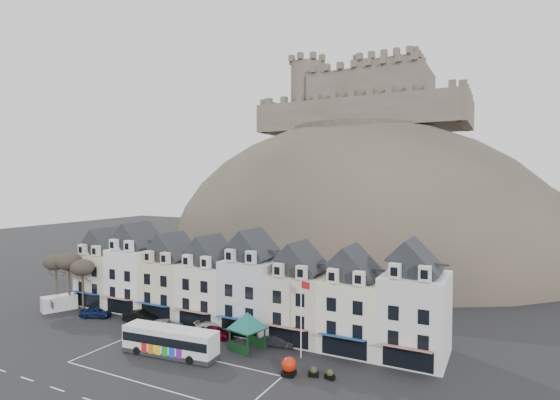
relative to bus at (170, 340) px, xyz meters
The scene contains 21 objects.
ground 4.29m from the bus, 83.41° to the right, with size 300.00×300.00×0.00m, color black.
coach_bay_markings 4.01m from the bus, 47.22° to the right, with size 22.00×7.50×0.01m, color silver.
townhouse_terrace 12.60m from the bus, 87.18° to the left, with size 54.40×9.35×11.80m.
castle_hill 65.10m from the bus, 88.50° to the left, with size 100.00×76.00×68.00m.
castle 81.66m from the bus, 89.24° to the left, with size 50.20×22.20×22.00m.
tree_left_far 29.75m from the bus, 166.98° to the left, with size 3.61×3.61×8.24m.
tree_left_mid 26.96m from the bus, 165.51° to the left, with size 3.78×3.78×8.64m.
tree_left_near 23.98m from the bus, 163.68° to the left, with size 3.43×3.43×7.84m.
bus is the anchor object (origin of this frame).
bus_shelter 8.76m from the bus, 37.76° to the left, with size 6.78×6.78×4.42m.
red_buoy 14.02m from the bus, ahead, with size 1.51×1.51×1.87m.
flagpole 14.97m from the bus, 24.58° to the left, with size 1.24×0.41×8.81m.
white_van 27.17m from the bus, 168.10° to the left, with size 3.85×5.21×2.18m.
planter_west 16.45m from the bus, ahead, with size 1.11×0.75×1.02m.
planter_east 18.10m from the bus, ahead, with size 1.08×0.70×0.99m.
car_navy 19.53m from the bus, 163.31° to the left, with size 1.76×4.38×1.49m, color #0B183B.
car_black 13.49m from the bus, 148.75° to the left, with size 1.65×4.72×1.56m, color black.
car_silver 9.03m from the bus, 134.01° to the left, with size 2.07×4.41×1.24m, color #B3B5BB.
car_white 8.17m from the bus, 89.64° to the left, with size 2.03×4.98×1.45m, color silver.
car_maroon 6.99m from the bus, 79.58° to the left, with size 1.73×4.31×1.47m, color #560412.
car_charcoal 12.36m from the bus, 39.86° to the left, with size 1.36×3.91×1.29m, color black.
Camera 1 is at (32.29, -32.87, 19.40)m, focal length 28.00 mm.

